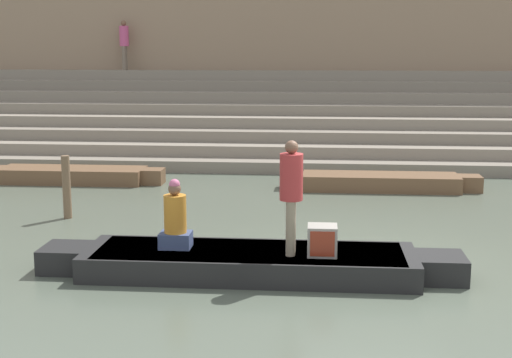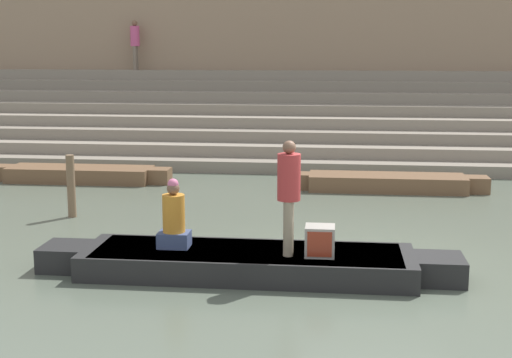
% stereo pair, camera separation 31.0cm
% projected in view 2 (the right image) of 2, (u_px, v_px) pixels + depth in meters
% --- Properties ---
extents(ground_plane, '(120.00, 120.00, 0.00)m').
position_uv_depth(ground_plane, '(373.00, 265.00, 11.53)').
color(ground_plane, '#566051').
extents(ghat_steps, '(36.00, 6.18, 2.64)m').
position_uv_depth(ghat_steps, '(356.00, 126.00, 23.08)').
color(ghat_steps, gray).
rests_on(ghat_steps, ground).
extents(back_wall, '(34.20, 1.28, 7.03)m').
position_uv_depth(back_wall, '(356.00, 46.00, 25.32)').
color(back_wall, '#937A60').
rests_on(back_wall, ground).
extents(rowboat_main, '(6.56, 1.55, 0.39)m').
position_uv_depth(rowboat_main, '(247.00, 262.00, 11.03)').
color(rowboat_main, black).
rests_on(rowboat_main, ground).
extents(person_standing, '(0.35, 0.35, 1.74)m').
position_uv_depth(person_standing, '(289.00, 189.00, 10.62)').
color(person_standing, gray).
rests_on(person_standing, rowboat_main).
extents(person_rowing, '(0.49, 0.38, 1.09)m').
position_uv_depth(person_rowing, '(174.00, 220.00, 11.11)').
color(person_rowing, '#3D4C75').
rests_on(person_rowing, rowboat_main).
extents(tv_set, '(0.44, 0.41, 0.46)m').
position_uv_depth(tv_set, '(320.00, 241.00, 10.68)').
color(tv_set, '#9E998E').
rests_on(tv_set, rowboat_main).
extents(moored_boat_shore, '(4.85, 1.06, 0.39)m').
position_uv_depth(moored_boat_shore, '(387.00, 182.00, 17.45)').
color(moored_boat_shore, brown).
rests_on(moored_boat_shore, ground).
extents(moored_boat_distant, '(4.79, 1.06, 0.39)m').
position_uv_depth(moored_boat_distant, '(80.00, 174.00, 18.58)').
color(moored_boat_distant, brown).
rests_on(moored_boat_distant, ground).
extents(mooring_post, '(0.17, 0.17, 1.30)m').
position_uv_depth(mooring_post, '(71.00, 186.00, 14.66)').
color(mooring_post, brown).
rests_on(mooring_post, ground).
extents(person_on_steps, '(0.33, 0.33, 1.73)m').
position_uv_depth(person_on_steps, '(135.00, 41.00, 25.20)').
color(person_on_steps, '#756656').
rests_on(person_on_steps, ghat_steps).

